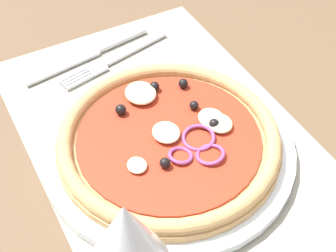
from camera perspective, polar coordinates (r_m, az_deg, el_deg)
The scene contains 7 objects.
ground_plane at distance 63.26cm, azimuth -0.36°, elevation -1.87°, with size 190.00×140.00×2.40cm, color brown.
placemat at distance 62.22cm, azimuth -0.36°, elevation -1.01°, with size 47.28×31.68×0.40cm, color gray.
plate at distance 59.71cm, azimuth 0.08°, elevation -2.55°, with size 29.75×29.75×1.16cm, color white.
pizza at distance 58.53cm, azimuth 0.11°, elevation -1.41°, with size 26.29×26.29×2.63cm.
fork at distance 72.46cm, azimuth -6.53°, elevation 7.30°, with size 5.34×17.90×0.44cm.
knife at distance 74.04cm, azimuth -9.27°, elevation 7.97°, with size 4.63×20.02×0.62cm.
wine_glass at distance 42.01cm, azimuth -4.66°, elevation -12.81°, with size 7.20×7.20×14.90cm.
Camera 1 is at (-37.15, 19.65, 46.08)cm, focal length 53.85 mm.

